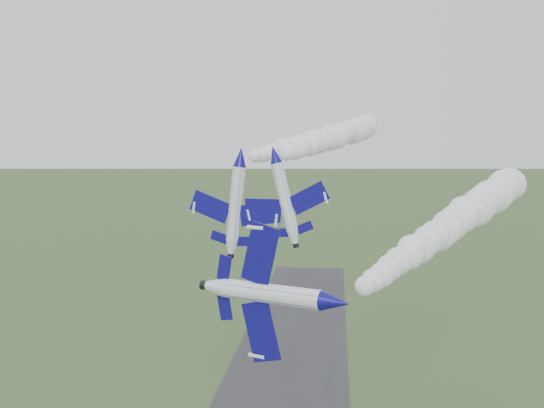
% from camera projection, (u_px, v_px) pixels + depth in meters
% --- Properties ---
extents(jet_lead, '(8.21, 13.68, 11.88)m').
position_uv_depth(jet_lead, '(335.00, 303.00, 48.20)').
color(jet_lead, white).
extents(smoke_trail_jet_lead, '(34.41, 69.28, 5.97)m').
position_uv_depth(smoke_trail_jet_lead, '(460.00, 219.00, 82.02)').
color(smoke_trail_jet_lead, silver).
extents(jet_pair_left, '(11.90, 14.13, 3.55)m').
position_uv_depth(jet_pair_left, '(240.00, 157.00, 75.18)').
color(jet_pair_left, white).
extents(smoke_trail_jet_pair_left, '(16.63, 70.94, 4.68)m').
position_uv_depth(smoke_trail_jet_pair_left, '(307.00, 141.00, 112.88)').
color(smoke_trail_jet_pair_left, silver).
extents(jet_pair_right, '(10.59, 12.87, 3.84)m').
position_uv_depth(jet_pair_right, '(274.00, 154.00, 73.95)').
color(jet_pair_right, white).
extents(smoke_trail_jet_pair_right, '(16.34, 67.66, 5.22)m').
position_uv_depth(smoke_trail_jet_pair_right, '(337.00, 137.00, 108.70)').
color(smoke_trail_jet_pair_right, silver).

